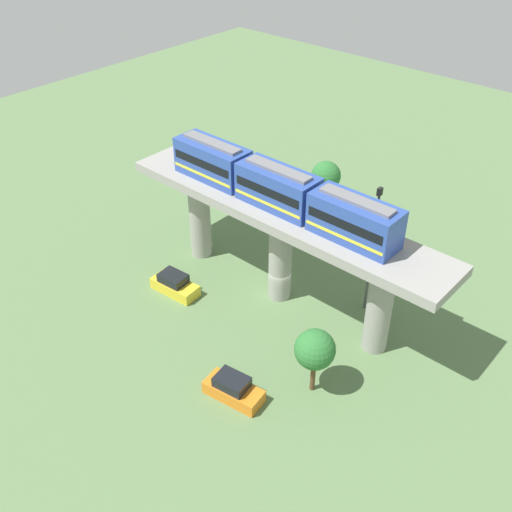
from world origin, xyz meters
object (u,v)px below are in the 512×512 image
at_px(tree_near_viaduct, 315,350).
at_px(signal_post, 372,246).
at_px(parked_car_yellow, 175,285).
at_px(parked_car_orange, 233,389).
at_px(tree_mid_lot, 276,186).
at_px(tree_far_corner, 326,176).
at_px(train, 278,188).

distance_m(tree_near_viaduct, signal_post, 10.45).
bearing_deg(signal_post, parked_car_yellow, 123.94).
distance_m(parked_car_orange, tree_mid_lot, 25.04).
xyz_separation_m(parked_car_yellow, parked_car_orange, (-5.22, -11.76, 0.00)).
xyz_separation_m(parked_car_orange, tree_far_corner, (25.48, 10.88, 2.63)).
distance_m(tree_near_viaduct, tree_mid_lot, 24.03).
xyz_separation_m(tree_near_viaduct, tree_far_corner, (21.27, 14.55, -0.41)).
distance_m(parked_car_orange, tree_near_viaduct, 6.36).
distance_m(parked_car_orange, signal_post, 15.24).
height_order(parked_car_yellow, parked_car_orange, same).
height_order(tree_near_viaduct, tree_far_corner, tree_near_viaduct).
distance_m(parked_car_yellow, parked_car_orange, 12.86).
bearing_deg(signal_post, tree_far_corner, 47.67).
relative_size(parked_car_orange, tree_mid_lot, 0.97).
relative_size(tree_near_viaduct, signal_post, 0.47).
relative_size(parked_car_yellow, signal_post, 0.39).
distance_m(train, signal_post, 8.56).
height_order(parked_car_orange, tree_near_viaduct, tree_near_viaduct).
bearing_deg(tree_mid_lot, tree_far_corner, -30.92).
bearing_deg(tree_far_corner, signal_post, -132.33).
bearing_deg(parked_car_yellow, tree_mid_lot, 1.89).
xyz_separation_m(tree_near_viaduct, tree_mid_lot, (16.64, 17.32, -0.61)).
distance_m(parked_car_yellow, tree_far_corner, 20.45).
relative_size(train, parked_car_orange, 4.64).
bearing_deg(parked_car_yellow, tree_near_viaduct, -98.76).
xyz_separation_m(train, parked_car_yellow, (-5.55, 6.55, -9.43)).
bearing_deg(tree_mid_lot, train, -140.06).
height_order(train, tree_mid_lot, train).
relative_size(tree_near_viaduct, tree_far_corner, 1.06).
relative_size(train, parked_car_yellow, 4.72).
xyz_separation_m(parked_car_yellow, tree_far_corner, (20.26, -0.88, 2.63)).
distance_m(train, tree_mid_lot, 14.90).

